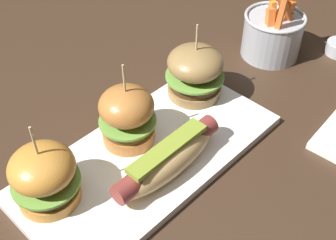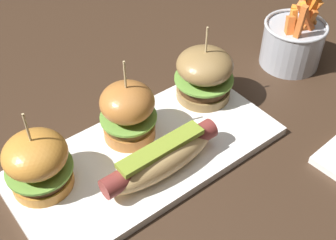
# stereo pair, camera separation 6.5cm
# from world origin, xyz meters

# --- Properties ---
(ground_plane) EXTENTS (3.00, 3.00, 0.00)m
(ground_plane) POSITION_xyz_m (0.00, 0.00, 0.00)
(ground_plane) COLOR #382619
(platter_main) EXTENTS (0.41, 0.19, 0.01)m
(platter_main) POSITION_xyz_m (0.00, 0.00, 0.01)
(platter_main) COLOR white
(platter_main) RESTS_ON ground
(hot_dog) EXTENTS (0.19, 0.05, 0.05)m
(hot_dog) POSITION_xyz_m (-0.01, -0.04, 0.04)
(hot_dog) COLOR tan
(hot_dog) RESTS_ON platter_main
(slider_left) EXTENTS (0.09, 0.09, 0.13)m
(slider_left) POSITION_xyz_m (-0.15, 0.04, 0.06)
(slider_left) COLOR #C78132
(slider_left) RESTS_ON platter_main
(slider_center) EXTENTS (0.09, 0.09, 0.14)m
(slider_center) POSITION_xyz_m (0.00, 0.04, 0.06)
(slider_center) COLOR #AF6C31
(slider_center) RESTS_ON platter_main
(slider_right) EXTENTS (0.10, 0.10, 0.13)m
(slider_right) POSITION_xyz_m (0.15, 0.05, 0.06)
(slider_right) COLOR olive
(slider_right) RESTS_ON platter_main
(fries_bucket) EXTENTS (0.11, 0.11, 0.14)m
(fries_bucket) POSITION_xyz_m (0.36, 0.03, 0.05)
(fries_bucket) COLOR #A8AAB2
(fries_bucket) RESTS_ON ground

